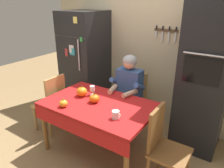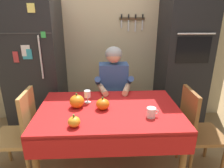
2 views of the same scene
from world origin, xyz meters
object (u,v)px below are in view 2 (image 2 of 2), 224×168
pumpkin_large (77,101)px  pumpkin_small (74,122)px  wine_glass (87,95)px  coffee_mug (151,112)px  chair_right_side (196,128)px  refrigerator (36,70)px  wall_oven (182,57)px  chair_left_side (21,130)px  dining_table (109,117)px  chair_behind_person (113,98)px  seated_person (114,87)px  pumpkin_medium (103,104)px

pumpkin_large → pumpkin_small: 0.36m
wine_glass → pumpkin_small: 0.48m
coffee_mug → chair_right_side: bearing=16.1°
refrigerator → coffee_mug: (1.33, -1.05, -0.11)m
wall_oven → pumpkin_small: size_ratio=18.73×
wall_oven → chair_left_side: size_ratio=2.26×
refrigerator → dining_table: 1.32m
chair_behind_person → seated_person: size_ratio=0.75×
wall_oven → seated_person: size_ratio=1.69×
seated_person → wine_glass: seated_person is taller
seated_person → wine_glass: bearing=-124.9°
refrigerator → seated_person: refrigerator is taller
dining_table → coffee_mug: size_ratio=12.54×
wine_glass → pumpkin_small: (-0.08, -0.47, -0.05)m
wall_oven → chair_behind_person: bearing=-172.4°
seated_person → coffee_mug: 0.83m
chair_behind_person → pumpkin_medium: bearing=-100.3°
wall_oven → chair_right_side: wall_oven is taller
dining_table → refrigerator: bearing=137.1°
chair_behind_person → pumpkin_large: size_ratio=6.17×
chair_left_side → dining_table: bearing=-1.4°
wall_oven → dining_table: 1.45m
dining_table → pumpkin_large: (-0.32, 0.06, 0.15)m
chair_left_side → coffee_mug: bearing=-8.4°
pumpkin_large → pumpkin_small: bearing=-87.4°
wall_oven → pumpkin_large: wall_oven is taller
dining_table → wine_glass: bearing=142.2°
wall_oven → pumpkin_large: size_ratio=13.93×
pumpkin_large → pumpkin_small: pumpkin_large is taller
pumpkin_small → chair_left_side: bearing=151.9°
dining_table → chair_behind_person: chair_behind_person is taller
chair_behind_person → pumpkin_small: bearing=-109.3°
refrigerator → chair_behind_person: size_ratio=1.94×
chair_right_side → wine_glass: size_ratio=6.95×
dining_table → pumpkin_medium: (-0.06, 0.01, 0.14)m
coffee_mug → wall_oven: bearing=58.3°
pumpkin_large → refrigerator: bearing=127.6°
wall_oven → chair_right_side: bearing=-99.0°
dining_table → coffee_mug: bearing=-23.7°
chair_behind_person → seated_person: seated_person is taller
wall_oven → pumpkin_medium: (-1.11, -0.91, -0.26)m
chair_left_side → pumpkin_medium: (0.84, -0.01, 0.28)m
chair_behind_person → pumpkin_medium: size_ratio=7.04×
dining_table → chair_behind_person: (0.08, 0.79, -0.14)m
coffee_mug → pumpkin_large: size_ratio=0.74×
dining_table → seated_person: (0.08, 0.60, 0.08)m
pumpkin_medium → seated_person: bearing=76.5°
coffee_mug → chair_left_side: bearing=171.6°
chair_behind_person → pumpkin_large: chair_behind_person is taller
chair_left_side → pumpkin_medium: chair_left_side is taller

